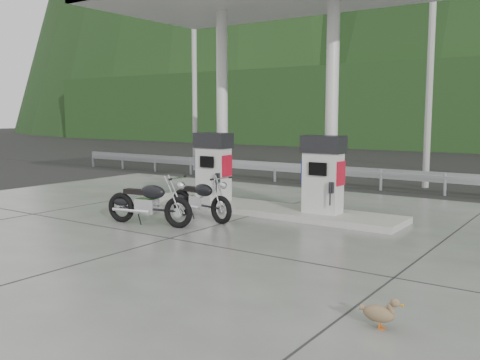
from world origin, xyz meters
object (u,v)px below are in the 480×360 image
Objects in this scene: motorcycle_left at (201,200)px; duck at (379,314)px; gas_pump_right at (323,174)px; motorcycle_right at (149,203)px; gas_pump_left at (213,167)px.

motorcycle_left is 4.21× the size of duck.
motorcycle_right is at bearing -135.82° from gas_pump_right.
motorcycle_right is at bearing 155.03° from duck.
duck is at bearing -22.84° from motorcycle_left.
motorcycle_left is 0.94× the size of motorcycle_right.
gas_pump_left and gas_pump_right have the same top height.
gas_pump_right is 2.90m from motorcycle_left.
motorcycle_right is at bearing -83.10° from gas_pump_left.
motorcycle_left is 1.26m from motorcycle_right.
gas_pump_right is 0.94× the size of motorcycle_left.
gas_pump_left is at bearing 138.55° from duck.
gas_pump_left is 0.88× the size of motorcycle_right.
motorcycle_left is at bearing 54.42° from motorcycle_right.
duck is at bearing -33.02° from motorcycle_right.
gas_pump_left is at bearing 180.00° from gas_pump_right.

